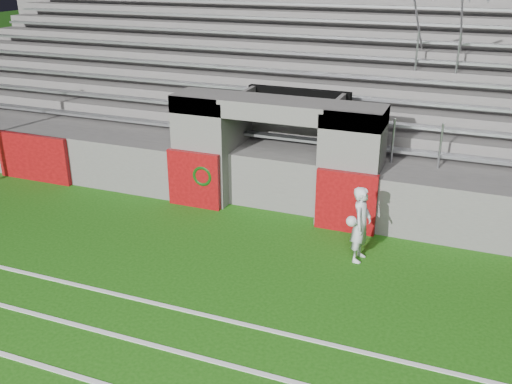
% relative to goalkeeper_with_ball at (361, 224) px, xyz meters
% --- Properties ---
extents(ground, '(90.00, 90.00, 0.00)m').
position_rel_goalkeeper_with_ball_xyz_m(ground, '(-2.35, -1.80, -0.76)').
color(ground, '#194F0D').
rests_on(ground, ground).
extents(stadium_structure, '(26.00, 8.48, 5.42)m').
position_rel_goalkeeper_with_ball_xyz_m(stadium_structure, '(-2.35, 6.17, 0.73)').
color(stadium_structure, '#575452').
rests_on(stadium_structure, ground).
extents(goalkeeper_with_ball, '(0.46, 0.59, 1.51)m').
position_rel_goalkeeper_with_ball_xyz_m(goalkeeper_with_ball, '(0.00, 0.00, 0.00)').
color(goalkeeper_with_ball, silver).
rests_on(goalkeeper_with_ball, ground).
extents(hose_coil, '(0.50, 0.14, 0.55)m').
position_rel_goalkeeper_with_ball_xyz_m(hose_coil, '(-3.90, 1.13, 0.02)').
color(hose_coil, '#0C401B').
rests_on(hose_coil, ground).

